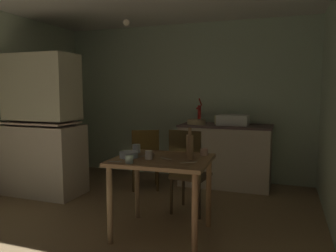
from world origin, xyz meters
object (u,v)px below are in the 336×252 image
Objects in this scene: mixing_bowl_counter at (196,122)px; chair_far_side at (188,171)px; hutch_cabinet at (43,130)px; glass_bottle at (190,146)px; teacup_mint at (136,148)px; hand_pump at (199,113)px; serving_bowl_wide at (129,155)px; dining_table at (162,170)px; chair_by_counter at (145,157)px; sink_basin at (233,120)px.

mixing_bowl_counter reaches higher than chair_far_side.
hutch_cabinet is at bearing 178.26° from chair_far_side.
chair_far_side is 0.71m from glass_bottle.
teacup_mint is (-0.20, -1.69, -0.14)m from mixing_bowl_counter.
hand_pump is 1.39× the size of mixing_bowl_counter.
serving_bowl_wide is (1.68, -0.76, -0.09)m from hutch_cabinet.
chair_far_side is 11.09× the size of teacup_mint.
serving_bowl_wide is (-0.16, -1.95, -0.16)m from mixing_bowl_counter.
chair_by_counter is at bearing 119.95° from dining_table.
chair_by_counter is 1.26m from teacup_mint.
hutch_cabinet reaches higher than serving_bowl_wide.
chair_far_side is at bearing -102.99° from sink_basin.
chair_by_counter reaches higher than dining_table.
sink_basin reaches higher than dining_table.
hutch_cabinet is 4.89× the size of hand_pump.
mixing_bowl_counter is at bearing 100.89° from chair_far_side.
mixing_bowl_counter is 3.14× the size of teacup_mint.
hand_pump is at bearing 101.85° from glass_bottle.
sink_basin is at bearing 70.55° from serving_bowl_wide.
glass_bottle is at bearing -51.09° from chair_by_counter.
hand_pump is 2.15× the size of serving_bowl_wide.
sink_basin is 0.53m from hand_pump.
hutch_cabinet is 1.99× the size of dining_table.
chair_far_side is at bearing 44.68° from teacup_mint.
mixing_bowl_counter is 1.87m from glass_bottle.
serving_bowl_wide is at bearing -95.07° from hand_pump.
chair_by_counter is (-0.61, -0.55, -0.49)m from mixing_bowl_counter.
teacup_mint is at bearing 154.06° from dining_table.
glass_bottle is (1.03, -1.27, 0.43)m from chair_by_counter.
serving_bowl_wide is (0.44, -1.40, 0.33)m from chair_by_counter.
sink_basin is 1.88m from glass_bottle.
chair_by_counter is (-0.85, 0.70, -0.04)m from chair_far_side.
dining_table is 5.29× the size of serving_bowl_wide.
hand_pump reaches higher than glass_bottle.
serving_bowl_wide is (-0.41, -0.70, 0.29)m from chair_far_side.
chair_far_side is at bearing -80.56° from hand_pump.
dining_table is at bearing -60.05° from chair_by_counter.
serving_bowl_wide is at bearing -81.32° from teacup_mint.
glass_bottle is at bearing 10.09° from dining_table.
hutch_cabinet is 2.17× the size of chair_by_counter.
dining_table is 0.36m from glass_bottle.
teacup_mint is 0.64m from glass_bottle.
chair_by_counter is at bearing 109.41° from teacup_mint.
hutch_cabinet is at bearing -147.15° from mixing_bowl_counter.
serving_bowl_wide is at bearing -109.45° from sink_basin.
dining_table is at bearing -169.91° from glass_bottle.
mixing_bowl_counter is at bearing 102.96° from glass_bottle.
mixing_bowl_counter is 1.90m from dining_table.
hutch_cabinet is at bearing 162.94° from teacup_mint.
glass_bottle is at bearing -15.54° from hutch_cabinet.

